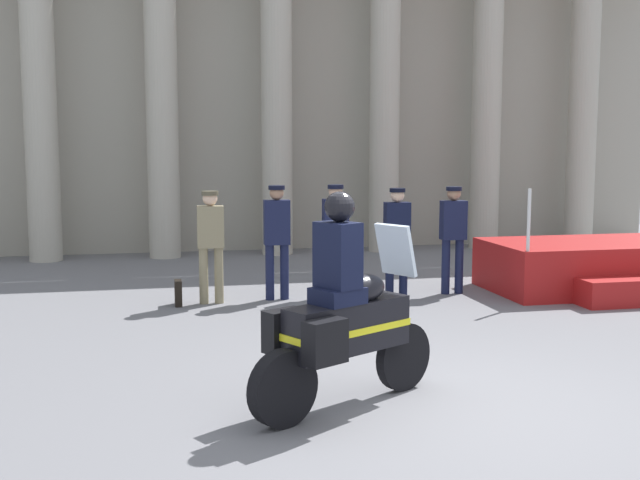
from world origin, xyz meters
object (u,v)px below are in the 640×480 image
Objects in this scene: motorcycle_with_rider at (342,319)px; officer_in_row_4 at (453,231)px; briefcase_on_ground at (178,293)px; officer_in_row_3 at (397,232)px; reviewing_stand at (600,267)px; officer_in_row_1 at (277,233)px; officer_in_row_2 at (335,231)px; officer_in_row_0 at (211,238)px.

officer_in_row_4 is at bearing 28.99° from motorcycle_with_rider.
briefcase_on_ground is at bearing 74.97° from motorcycle_with_rider.
officer_in_row_3 is 0.87× the size of motorcycle_with_rider.
reviewing_stand reaches higher than briefcase_on_ground.
motorcycle_with_rider is at bearing 90.20° from officer_in_row_1.
motorcycle_with_rider is (-1.11, -4.98, -0.21)m from officer_in_row_2.
officer_in_row_1 is at bearing 57.92° from motorcycle_with_rider.
reviewing_stand is 5.16m from officer_in_row_1.
officer_in_row_1 is 1.85m from officer_in_row_3.
officer_in_row_4 is at bearing 0.36° from briefcase_on_ground.
officer_in_row_0 is 0.92m from briefcase_on_ground.
motorcycle_with_rider is at bearing 80.03° from officer_in_row_2.
reviewing_stand is 7.02m from motorcycle_with_rider.
motorcycle_with_rider reaches higher than officer_in_row_1.
officer_in_row_4 is 4.26m from briefcase_on_ground.
briefcase_on_ground is (-2.36, -0.19, -0.82)m from officer_in_row_2.
officer_in_row_2 is 1.02× the size of officer_in_row_4.
reviewing_stand is 2.10× the size of officer_in_row_0.
officer_in_row_2 reaches higher than officer_in_row_3.
officer_in_row_3 is at bearing -2.06° from officer_in_row_4.
officer_in_row_3 is at bearing 177.01° from officer_in_row_2.
briefcase_on_ground is at bearing 4.33° from officer_in_row_3.
motorcycle_with_rider is at bearing 69.83° from officer_in_row_3.
officer_in_row_2 is (1.88, 0.15, 0.04)m from officer_in_row_0.
officer_in_row_4 is at bearing 177.94° from officer_in_row_3.
officer_in_row_2 reaches higher than officer_in_row_0.
briefcase_on_ground is at bearing 7.24° from officer_in_row_2.
officer_in_row_3 is at bearing 174.35° from reviewing_stand.
officer_in_row_1 reaches higher than briefcase_on_ground.
reviewing_stand is 2.47m from officer_in_row_4.
briefcase_on_ground is (-6.56, 0.22, -0.20)m from reviewing_stand.
reviewing_stand is 2.08× the size of officer_in_row_4.
officer_in_row_3 is 0.99× the size of officer_in_row_4.
officer_in_row_4 is 0.87× the size of motorcycle_with_rider.
officer_in_row_1 reaches higher than officer_in_row_3.
officer_in_row_3 is at bearing 1.71° from briefcase_on_ground.
briefcase_on_ground is at bearing 8.09° from officer_in_row_0.
officer_in_row_1 is at bearing 5.14° from briefcase_on_ground.
officer_in_row_3 reaches higher than officer_in_row_0.
officer_in_row_1 is 4.73× the size of briefcase_on_ground.
motorcycle_with_rider is at bearing 101.67° from officer_in_row_0.
motorcycle_with_rider is at bearing -75.38° from briefcase_on_ground.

